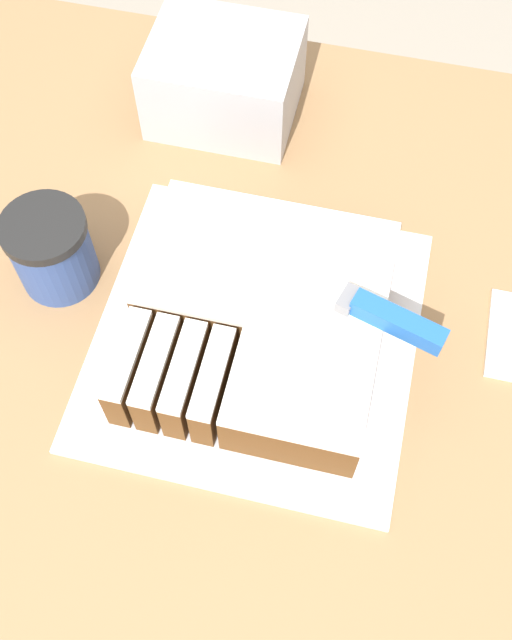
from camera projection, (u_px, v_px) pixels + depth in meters
ground_plane at (241, 556)px, 1.62m from camera, size 8.00×8.00×0.00m
countertop at (236, 497)px, 1.22m from camera, size 1.40×1.10×0.92m
cake_board at (256, 337)px, 0.84m from camera, size 0.35×0.36×0.01m
cake at (260, 317)px, 0.81m from camera, size 0.27×0.28×0.07m
knife at (358, 304)px, 0.77m from camera, size 0.31×0.12×0.02m
coffee_cup at (52, 250)px, 0.84m from camera, size 0.10×0.10×0.10m
storage_box at (224, 79)px, 0.97m from camera, size 0.19×0.15×0.11m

